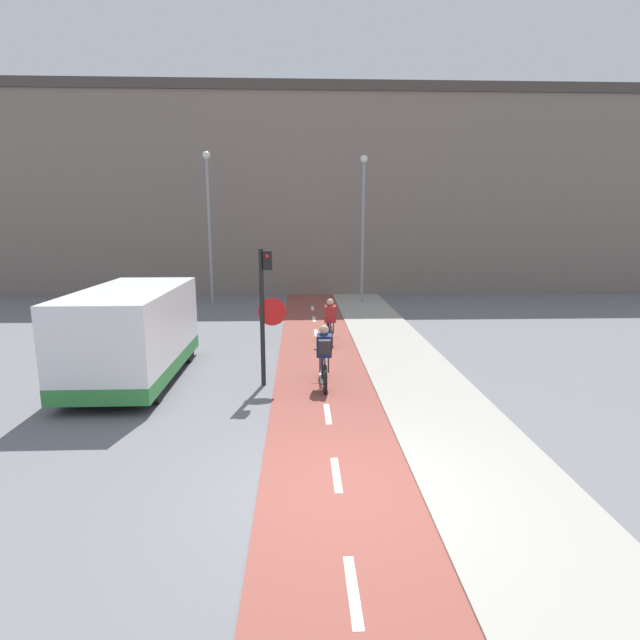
{
  "coord_description": "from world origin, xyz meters",
  "views": [
    {
      "loc": [
        -0.54,
        -6.67,
        3.94
      ],
      "look_at": [
        0.0,
        6.95,
        1.2
      ],
      "focal_mm": 28.0,
      "sensor_mm": 36.0,
      "label": 1
    }
  ],
  "objects_px": {
    "cyclist_far": "(330,324)",
    "traffic_light_pole": "(265,302)",
    "van": "(133,336)",
    "street_lamp_sidewalk": "(363,214)",
    "cyclist_near": "(324,358)",
    "street_lamp_far": "(209,213)"
  },
  "relations": [
    {
      "from": "street_lamp_far",
      "to": "cyclist_near",
      "type": "bearing_deg",
      "value": -68.83
    },
    {
      "from": "van",
      "to": "traffic_light_pole",
      "type": "bearing_deg",
      "value": -8.9
    },
    {
      "from": "traffic_light_pole",
      "to": "street_lamp_far",
      "type": "distance_m",
      "value": 12.78
    },
    {
      "from": "van",
      "to": "cyclist_far",
      "type": "bearing_deg",
      "value": 34.89
    },
    {
      "from": "traffic_light_pole",
      "to": "street_lamp_far",
      "type": "bearing_deg",
      "value": 105.57
    },
    {
      "from": "cyclist_far",
      "to": "traffic_light_pole",
      "type": "bearing_deg",
      "value": -113.61
    },
    {
      "from": "street_lamp_far",
      "to": "cyclist_far",
      "type": "bearing_deg",
      "value": -57.4
    },
    {
      "from": "street_lamp_far",
      "to": "street_lamp_sidewalk",
      "type": "height_order",
      "value": "street_lamp_far"
    },
    {
      "from": "street_lamp_far",
      "to": "street_lamp_sidewalk",
      "type": "relative_size",
      "value": 1.02
    },
    {
      "from": "street_lamp_far",
      "to": "van",
      "type": "xyz_separation_m",
      "value": [
        0.07,
        -11.61,
        -3.12
      ]
    },
    {
      "from": "street_lamp_sidewalk",
      "to": "van",
      "type": "distance_m",
      "value": 14.06
    },
    {
      "from": "street_lamp_sidewalk",
      "to": "cyclist_near",
      "type": "xyz_separation_m",
      "value": [
        -2.42,
        -12.43,
        -3.48
      ]
    },
    {
      "from": "street_lamp_sidewalk",
      "to": "cyclist_near",
      "type": "distance_m",
      "value": 13.13
    },
    {
      "from": "street_lamp_sidewalk",
      "to": "van",
      "type": "relative_size",
      "value": 1.39
    },
    {
      "from": "traffic_light_pole",
      "to": "street_lamp_far",
      "type": "relative_size",
      "value": 0.47
    },
    {
      "from": "street_lamp_sidewalk",
      "to": "cyclist_far",
      "type": "distance_m",
      "value": 9.15
    },
    {
      "from": "van",
      "to": "cyclist_near",
      "type": "bearing_deg",
      "value": -8.31
    },
    {
      "from": "traffic_light_pole",
      "to": "cyclist_near",
      "type": "bearing_deg",
      "value": -6.89
    },
    {
      "from": "street_lamp_far",
      "to": "van",
      "type": "bearing_deg",
      "value": -89.65
    },
    {
      "from": "traffic_light_pole",
      "to": "cyclist_far",
      "type": "bearing_deg",
      "value": 66.39
    },
    {
      "from": "cyclist_far",
      "to": "van",
      "type": "relative_size",
      "value": 0.36
    },
    {
      "from": "street_lamp_far",
      "to": "cyclist_far",
      "type": "height_order",
      "value": "street_lamp_far"
    }
  ]
}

